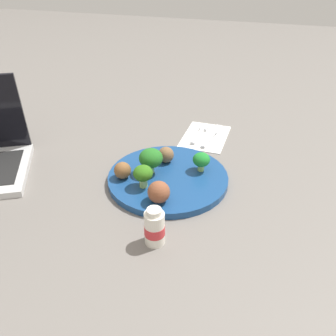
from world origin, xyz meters
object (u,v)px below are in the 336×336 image
Objects in this scene: plate at (168,178)px; meatball_center at (123,170)px; broccoli_floret_mid_right at (201,160)px; meatball_mid_left at (166,155)px; napkin at (205,136)px; fork at (200,133)px; knife at (212,135)px; broccoli_floret_front_right at (151,158)px; yogurt_bottle at (155,228)px; broccoli_floret_near_rim at (143,174)px; meatball_front_right at (159,192)px.

meatball_center is (-0.04, 0.10, 0.03)m from plate.
meatball_mid_left is (0.01, 0.09, -0.01)m from broccoli_floret_mid_right.
meatball_center reaches higher than napkin.
fork is (0.29, -0.12, -0.03)m from meatball_center.
knife reaches higher than napkin.
meatball_mid_left is 0.23× the size of napkin.
broccoli_floret_mid_right is at bearing -98.74° from meatball_mid_left.
yogurt_bottle is at bearing -159.45° from broccoli_floret_front_right.
broccoli_floret_front_right and yogurt_bottle have the same top height.
knife is (-0.00, -0.04, -0.00)m from fork.
yogurt_bottle reaches higher than meatball_mid_left.
broccoli_floret_mid_right is at bearing -63.70° from meatball_center.
yogurt_bottle reaches higher than plate.
broccoli_floret_near_rim is at bearing -108.76° from meatball_center.
broccoli_floret_near_rim is at bearing 145.99° from plate.
yogurt_bottle reaches higher than broccoli_floret_mid_right.
broccoli_floret_front_right is at bearing 165.88° from fork.
plate reaches higher than fork.
meatball_center is (-0.08, 0.17, -0.01)m from broccoli_floret_mid_right.
fork is (0.35, -0.01, -0.03)m from meatball_front_right.
broccoli_floret_front_right reaches higher than napkin.
meatball_mid_left is 1.00× the size of meatball_center.
knife is (0.01, -0.02, 0.00)m from napkin.
meatball_mid_left is (0.12, -0.02, -0.01)m from broccoli_floret_near_rim.
fork is (0.21, 0.05, -0.04)m from broccoli_floret_mid_right.
broccoli_floret_front_right is 0.51× the size of fork.
broccoli_floret_near_rim reaches higher than meatball_center.
broccoli_floret_front_right is 0.22m from yogurt_bottle.
broccoli_floret_near_rim reaches higher than meatball_mid_left.
meatball_front_right is at bearing 172.17° from knife.
fork is at bearing -1.91° from meatball_front_right.
plate is 0.08m from broccoli_floret_near_rim.
broccoli_floret_front_right reaches higher than broccoli_floret_mid_right.
yogurt_bottle is at bearing -178.37° from fork.
yogurt_bottle is at bearing -152.55° from broccoli_floret_near_rim.
meatball_front_right is at bearing 175.17° from napkin.
broccoli_floret_front_right is at bearing 20.55° from yogurt_bottle.
meatball_mid_left reaches higher than fork.
fork is at bearing -4.90° from plate.
napkin is (0.34, -0.03, -0.04)m from meatball_front_right.
broccoli_floret_mid_right is 0.75× the size of broccoli_floret_front_right.
knife is at bearing -28.19° from meatball_center.
plate is at bearing 5.68° from meatball_front_right.
meatball_front_right is 0.39× the size of fork.
yogurt_bottle reaches higher than meatball_front_right.
meatball_mid_left is 0.21m from knife.
plate is 0.06m from broccoli_floret_front_right.
broccoli_floret_near_rim is at bearing 50.22° from meatball_front_right.
napkin is at bearing -18.25° from meatball_mid_left.
knife is (0.25, -0.06, -0.00)m from plate.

